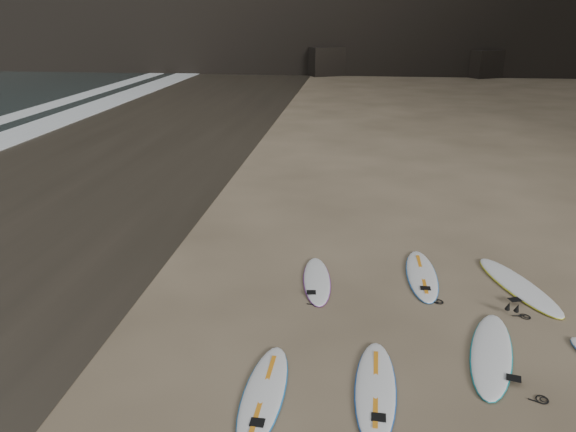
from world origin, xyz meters
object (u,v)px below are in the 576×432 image
surfboard_0 (264,393)px  surfboard_5 (317,280)px  surfboard_7 (518,285)px  surfboard_1 (376,388)px  surfboard_6 (422,275)px  surfboard_2 (491,353)px

surfboard_0 → surfboard_5: 3.91m
surfboard_7 → surfboard_0: bearing=-158.3°
surfboard_1 → surfboard_5: 3.74m
surfboard_1 → surfboard_7: bearing=53.0°
surfboard_6 → surfboard_7: 1.98m
surfboard_0 → surfboard_6: size_ratio=0.97×
surfboard_5 → surfboard_7: 4.22m
surfboard_5 → surfboard_2: bearing=-43.7°
surfboard_1 → surfboard_5: bearing=109.8°
surfboard_2 → surfboard_6: surfboard_2 is taller
surfboard_7 → surfboard_6: bearing=152.5°
surfboard_2 → surfboard_0: bearing=-144.3°
surfboard_2 → surfboard_5: bearing=155.9°
surfboard_1 → surfboard_7: surfboard_7 is taller
surfboard_0 → surfboard_7: size_ratio=0.89×
surfboard_0 → surfboard_7: (4.74, 4.12, 0.01)m
surfboard_0 → surfboard_5: bearing=84.1°
surfboard_2 → surfboard_5: 3.92m
surfboard_1 → surfboard_2: surfboard_2 is taller
surfboard_2 → surfboard_6: size_ratio=1.05×
surfboard_5 → surfboard_7: size_ratio=0.82×
surfboard_5 → surfboard_6: size_ratio=0.89×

